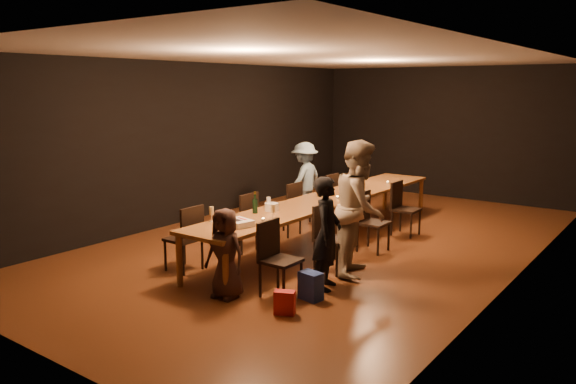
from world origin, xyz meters
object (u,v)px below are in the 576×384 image
Objects in this scene: birthday_cake at (239,223)px; chair_right_0 at (281,260)px; table at (327,201)px; chair_left_3 at (323,198)px; chair_left_1 at (240,222)px; chair_right_2 at (373,222)px; chair_right_3 at (406,209)px; ice_bucket at (355,184)px; chair_left_2 at (286,208)px; man_blue at (304,179)px; chair_left_0 at (183,238)px; child at (225,253)px; champagne_bottle at (255,202)px; plate_stack at (272,207)px; woman_birthday at (327,233)px; woman_tan at (360,208)px; chair_right_1 at (333,239)px.

chair_right_0 is at bearing 3.41° from birthday_cake.
table is 6.45× the size of chair_left_3.
chair_left_3 is at bearing 117.27° from birthday_cake.
chair_right_2 is at bearing -54.78° from chair_left_1.
ice_bucket reaches higher than chair_right_3.
chair_left_2 is 4.56× the size of ice_bucket.
man_blue is 7.18× the size of ice_bucket.
chair_left_0 is (-1.70, -2.40, 0.00)m from chair_right_2.
birthday_cake is (-0.26, 0.55, 0.23)m from child.
champagne_bottle is 1.55× the size of ice_bucket.
woman_birthday is at bearing -21.74° from plate_stack.
chair_right_3 is 3.01m from champagne_bottle.
man_blue is 3.64× the size of birthday_cake.
chair_right_3 is at bearing 78.97° from child.
child is (1.80, -4.29, -0.18)m from man_blue.
chair_right_2 is 1.21m from woman_tan.
child is 3.82m from ice_bucket.
child is at bearing -52.09° from birthday_cake.
woman_birthday is at bearing -146.52° from chair_left_3.
chair_left_1 is 2.75m from man_blue.
woman_tan reaches higher than chair_left_0.
table is at bearing 81.50° from champagne_bottle.
champagne_bottle is 2.55m from ice_bucket.
chair_right_0 is 1.70m from chair_left_0.
plate_stack is at bearing 114.49° from birthday_cake.
chair_right_2 is 0.84× the size of child.
chair_left_1 is at bearing -180.00° from chair_left_2.
chair_left_2 is at bearing 111.40° from champagne_bottle.
woman_tan reaches higher than man_blue.
table is at bearing -144.69° from chair_left_3.
child is at bearing -72.86° from plate_stack.
chair_right_0 is at bearing -0.00° from chair_right_3.
chair_right_0 is 1.00× the size of chair_right_3.
table is 1.49m from chair_right_1.
chair_right_3 is 2.94× the size of champagne_bottle.
woman_birthday is (2.00, -0.62, 0.26)m from chair_left_1.
chair_left_2 is at bearing 27.03° from woman_birthday.
table is 4.10× the size of man_blue.
chair_left_1 is 4.53× the size of plate_stack.
birthday_cake is at bearing -139.45° from chair_left_1.
chair_left_0 is 0.65× the size of woman_birthday.
chair_right_3 is at bearing -10.92° from woman_tan.
champagne_bottle is (-0.10, -0.26, 0.10)m from plate_stack.
table is 0.88m from chair_left_2.
chair_left_3 is at bearing 102.69° from child.
chair_left_1 is at bearing 74.29° from woman_tan.
champagne_bottle reaches higher than chair_right_3.
chair_right_1 is at bearing -67.91° from ice_bucket.
woman_tan is 1.35m from plate_stack.
chair_right_2 is 2.08m from chair_left_1.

